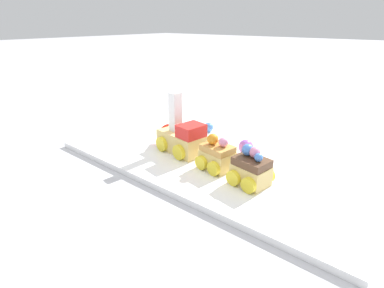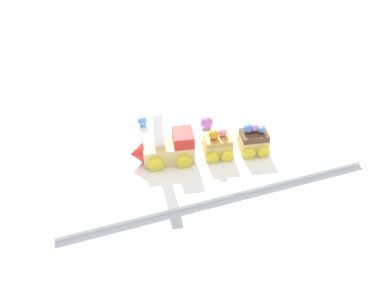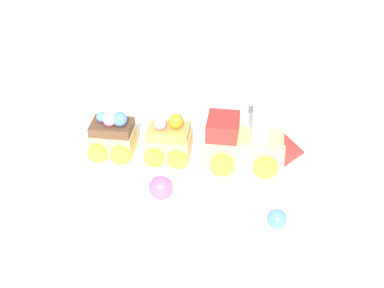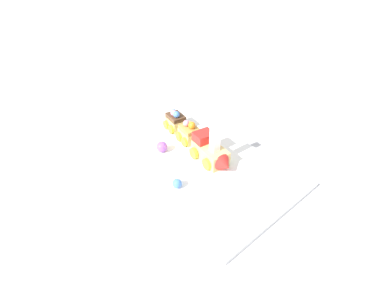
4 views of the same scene
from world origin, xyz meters
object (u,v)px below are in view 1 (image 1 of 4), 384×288
at_px(cake_car_caramel, 217,156).
at_px(gumball_purple, 246,147).
at_px(cake_car_chocolate, 251,170).
at_px(cake_train_locomotive, 179,137).
at_px(gumball_blue, 209,127).

height_order(cake_car_caramel, gumball_purple, cake_car_caramel).
bearing_deg(cake_car_chocolate, cake_train_locomotive, 0.14).
relative_size(cake_car_caramel, gumball_purple, 2.21).
height_order(cake_train_locomotive, cake_car_caramel, cake_train_locomotive).
relative_size(cake_car_chocolate, gumball_blue, 2.88).
relative_size(cake_train_locomotive, gumball_purple, 4.49).
bearing_deg(gumball_purple, cake_car_caramel, 84.55).
bearing_deg(cake_train_locomotive, cake_car_caramel, 179.99).
bearing_deg(gumball_blue, cake_car_chocolate, 142.18).
bearing_deg(gumball_purple, cake_car_chocolate, 123.63).
height_order(gumball_blue, gumball_purple, gumball_purple).
xyz_separation_m(cake_car_caramel, gumball_purple, (-0.01, -0.10, -0.01)).
bearing_deg(cake_train_locomotive, gumball_blue, -72.83).
bearing_deg(gumball_purple, cake_train_locomotive, 31.66).
xyz_separation_m(cake_train_locomotive, gumball_purple, (-0.12, -0.08, -0.02)).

